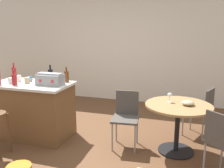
# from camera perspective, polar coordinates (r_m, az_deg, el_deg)

# --- Properties ---
(ground_plane) EXTENTS (8.80, 8.80, 0.00)m
(ground_plane) POSITION_cam_1_polar(r_m,az_deg,el_deg) (4.04, -9.42, -13.95)
(ground_plane) COLOR brown
(back_wall) EXTENTS (8.00, 0.10, 2.70)m
(back_wall) POSITION_cam_1_polar(r_m,az_deg,el_deg) (6.23, 1.68, 8.51)
(back_wall) COLOR silver
(back_wall) RESTS_ON ground_plane
(kitchen_island) EXTENTS (1.33, 0.75, 0.93)m
(kitchen_island) POSITION_cam_1_polar(r_m,az_deg,el_deg) (4.36, -17.98, -5.75)
(kitchen_island) COLOR brown
(kitchen_island) RESTS_ON ground_plane
(dining_table) EXTENTS (0.96, 0.96, 0.74)m
(dining_table) POSITION_cam_1_polar(r_m,az_deg,el_deg) (3.72, 15.10, -7.20)
(dining_table) COLOR black
(dining_table) RESTS_ON ground_plane
(folding_chair_near) EXTENTS (0.52, 0.52, 0.85)m
(folding_chair_near) POSITION_cam_1_polar(r_m,az_deg,el_deg) (4.39, 20.20, -5.37)
(folding_chair_near) COLOR #47423D
(folding_chair_near) RESTS_ON ground_plane
(folding_chair_far) EXTENTS (0.44, 0.44, 0.86)m
(folding_chair_far) POSITION_cam_1_polar(r_m,az_deg,el_deg) (3.82, 3.28, -7.12)
(folding_chair_far) COLOR #47423D
(folding_chair_far) RESTS_ON ground_plane
(folding_chair_left) EXTENTS (0.57, 0.57, 0.88)m
(folding_chair_left) POSITION_cam_1_polar(r_m,az_deg,el_deg) (3.21, 24.63, -11.94)
(folding_chair_left) COLOR #47423D
(folding_chair_left) RESTS_ON ground_plane
(toolbox) EXTENTS (0.42, 0.24, 0.19)m
(toolbox) POSITION_cam_1_polar(r_m,az_deg,el_deg) (4.00, -14.22, 1.07)
(toolbox) COLOR gray
(toolbox) RESTS_ON kitchen_island
(bottle_0) EXTENTS (0.08, 0.08, 0.25)m
(bottle_0) POSITION_cam_1_polar(r_m,az_deg,el_deg) (4.17, -21.80, 1.05)
(bottle_0) COLOR maroon
(bottle_0) RESTS_ON kitchen_island
(bottle_2) EXTENTS (0.08, 0.08, 0.28)m
(bottle_2) POSITION_cam_1_polar(r_m,az_deg,el_deg) (4.27, -14.12, 2.04)
(bottle_2) COLOR black
(bottle_2) RESTS_ON kitchen_island
(bottle_3) EXTENTS (0.08, 0.08, 0.25)m
(bottle_3) POSITION_cam_1_polar(r_m,az_deg,el_deg) (4.17, -10.54, 1.80)
(bottle_3) COLOR #603314
(bottle_3) RESTS_ON kitchen_island
(bottle_4) EXTENTS (0.08, 0.08, 0.29)m
(bottle_4) POSITION_cam_1_polar(r_m,az_deg,el_deg) (4.66, -21.84, 2.42)
(bottle_4) COLOR maroon
(bottle_4) RESTS_ON kitchen_island
(cup_0) EXTENTS (0.11, 0.07, 0.11)m
(cup_0) POSITION_cam_1_polar(r_m,az_deg,el_deg) (4.44, -20.84, 1.23)
(cup_0) COLOR white
(cup_0) RESTS_ON kitchen_island
(cup_1) EXTENTS (0.11, 0.08, 0.10)m
(cup_1) POSITION_cam_1_polar(r_m,az_deg,el_deg) (4.32, -22.54, 0.73)
(cup_1) COLOR white
(cup_1) RESTS_ON kitchen_island
(cup_2) EXTENTS (0.12, 0.09, 0.10)m
(cup_2) POSITION_cam_1_polar(r_m,az_deg,el_deg) (4.24, -19.14, 0.81)
(cup_2) COLOR tan
(cup_2) RESTS_ON kitchen_island
(cup_3) EXTENTS (0.11, 0.07, 0.08)m
(cup_3) POSITION_cam_1_polar(r_m,az_deg,el_deg) (4.38, -16.66, 1.23)
(cup_3) COLOR #383838
(cup_3) RESTS_ON kitchen_island
(cup_4) EXTENTS (0.11, 0.08, 0.09)m
(cup_4) POSITION_cam_1_polar(r_m,az_deg,el_deg) (4.39, -18.64, 1.15)
(cup_4) COLOR #4C7099
(cup_4) RESTS_ON kitchen_island
(wine_glass) EXTENTS (0.07, 0.07, 0.14)m
(wine_glass) POSITION_cam_1_polar(r_m,az_deg,el_deg) (3.72, 13.33, -2.56)
(wine_glass) COLOR silver
(wine_glass) RESTS_ON dining_table
(serving_bowl) EXTENTS (0.18, 0.18, 0.07)m
(serving_bowl) POSITION_cam_1_polar(r_m,az_deg,el_deg) (3.66, 17.29, -4.20)
(serving_bowl) COLOR tan
(serving_bowl) RESTS_ON dining_table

